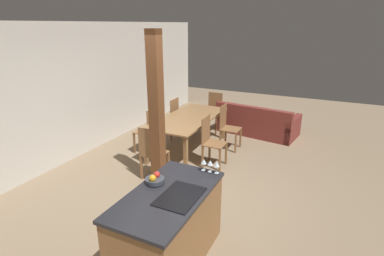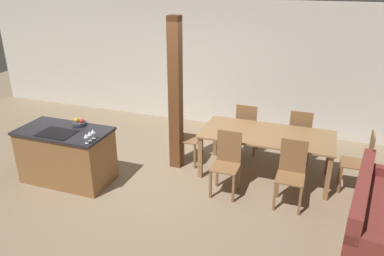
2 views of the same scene
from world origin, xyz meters
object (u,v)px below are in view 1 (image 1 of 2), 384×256
(fruit_bowl, at_px, (155,179))
(dining_chair_near_left, at_px, (211,141))
(wine_glass_far, at_px, (204,162))
(dining_table, at_px, (189,121))
(wine_glass_near, at_px, (217,165))
(wine_glass_middle, at_px, (210,163))
(dining_chair_near_right, at_px, (228,126))
(dining_chair_foot_end, at_px, (213,111))
(dining_chair_far_left, at_px, (148,130))
(kitchen_island, at_px, (169,227))
(dining_chair_head_end, at_px, (152,152))
(timber_post, at_px, (157,112))
(couch, at_px, (257,123))
(dining_chair_far_right, at_px, (171,118))

(fruit_bowl, height_order, dining_chair_near_left, fruit_bowl)
(wine_glass_far, xyz_separation_m, dining_table, (2.37, 1.39, -0.34))
(wine_glass_near, bearing_deg, wine_glass_middle, 90.00)
(fruit_bowl, height_order, dining_chair_near_right, fruit_bowl)
(fruit_bowl, relative_size, wine_glass_middle, 1.48)
(dining_chair_near_left, relative_size, dining_chair_foot_end, 1.00)
(dining_chair_far_left, distance_m, dining_chair_foot_end, 2.06)
(kitchen_island, relative_size, dining_chair_foot_end, 1.48)
(wine_glass_near, bearing_deg, dining_chair_head_end, 59.46)
(wine_glass_far, xyz_separation_m, dining_chair_foot_end, (3.81, 1.39, -0.50))
(timber_post, bearing_deg, dining_chair_foot_end, 3.49)
(dining_chair_foot_end, bearing_deg, dining_chair_far_left, -110.59)
(dining_chair_foot_end, bearing_deg, wine_glass_near, -67.71)
(dining_chair_foot_end, relative_size, timber_post, 0.38)
(dining_chair_near_left, relative_size, couch, 0.48)
(dining_chair_near_right, distance_m, dining_chair_far_right, 1.45)
(wine_glass_near, distance_m, dining_chair_far_left, 3.01)
(wine_glass_near, distance_m, wine_glass_middle, 0.09)
(dining_chair_far_left, xyz_separation_m, dining_chair_far_right, (0.96, 0.00, 0.00))
(wine_glass_near, relative_size, dining_table, 0.07)
(dining_table, bearing_deg, fruit_bowl, -160.97)
(kitchen_island, relative_size, couch, 0.71)
(kitchen_island, bearing_deg, dining_chair_head_end, 38.31)
(wine_glass_near, xyz_separation_m, dining_chair_far_left, (1.89, 2.29, -0.50))
(kitchen_island, distance_m, fruit_bowl, 0.57)
(dining_chair_far_right, bearing_deg, dining_table, 56.42)
(dining_chair_near_left, distance_m, dining_chair_foot_end, 2.06)
(fruit_bowl, height_order, dining_chair_foot_end, fruit_bowl)
(dining_chair_far_left, distance_m, timber_post, 1.59)
(fruit_bowl, height_order, timber_post, timber_post)
(dining_chair_head_end, height_order, dining_chair_foot_end, same)
(dining_table, bearing_deg, dining_chair_foot_end, -0.00)
(dining_table, bearing_deg, dining_chair_far_left, 123.58)
(fruit_bowl, distance_m, dining_chair_near_right, 3.41)
(dining_chair_near_right, xyz_separation_m, dining_chair_foot_end, (0.96, 0.72, 0.00))
(wine_glass_middle, bearing_deg, dining_chair_far_right, 37.68)
(wine_glass_far, bearing_deg, kitchen_island, 167.81)
(dining_chair_near_left, bearing_deg, dining_chair_foot_end, 20.59)
(wine_glass_near, xyz_separation_m, dining_chair_far_right, (2.85, 2.29, -0.50))
(kitchen_island, bearing_deg, wine_glass_middle, -19.23)
(timber_post, bearing_deg, dining_chair_far_right, 24.21)
(wine_glass_near, height_order, dining_chair_head_end, wine_glass_near)
(dining_chair_near_right, bearing_deg, dining_chair_far_left, 123.58)
(wine_glass_far, height_order, timber_post, timber_post)
(dining_chair_foot_end, bearing_deg, timber_post, -86.51)
(dining_chair_far_right, bearing_deg, kitchen_island, 29.35)
(dining_chair_near_left, bearing_deg, couch, -9.18)
(dining_chair_far_right, xyz_separation_m, timber_post, (-2.01, -0.90, 0.78))
(wine_glass_near, bearing_deg, kitchen_island, 154.28)
(kitchen_island, xyz_separation_m, wine_glass_far, (0.66, -0.14, 0.57))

